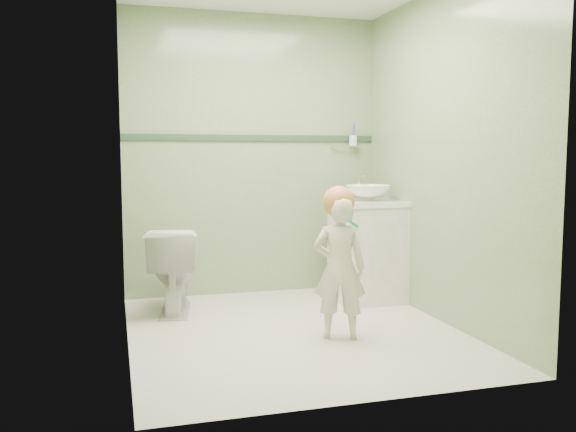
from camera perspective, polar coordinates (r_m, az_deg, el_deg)
name	(u,v)px	position (r m, az deg, el deg)	size (l,w,h in m)	color
ground	(294,331)	(4.23, 0.57, -10.77)	(2.50, 2.50, 0.00)	silver
room_shell	(294,155)	(4.05, 0.59, 5.71)	(2.50, 2.54, 2.40)	gray
trim_stripe	(253,138)	(5.25, -3.30, 7.35)	(2.20, 0.02, 0.05)	#2A4533
vanity	(367,252)	(5.07, 7.45, -3.42)	(0.52, 0.50, 0.80)	beige
counter	(368,203)	(5.02, 7.51, 1.21)	(0.54, 0.52, 0.04)	white
basin	(368,193)	(5.01, 7.52, 2.17)	(0.37, 0.37, 0.13)	white
faucet	(359,182)	(5.18, 6.72, 3.18)	(0.03, 0.13, 0.18)	silver
cup_holder	(352,141)	(5.47, 6.07, 7.06)	(0.26, 0.07, 0.21)	silver
toilet	(173,269)	(4.74, -10.71, -4.96)	(0.37, 0.65, 0.66)	white
toddler	(340,268)	(3.99, 4.86, -4.90)	(0.34, 0.22, 0.94)	beige
hair_cap	(339,202)	(3.95, 4.79, 1.35)	(0.21, 0.21, 0.21)	#C77F47
teal_toothbrush	(352,223)	(3.82, 6.03, -0.64)	(0.11, 0.14, 0.08)	#039581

